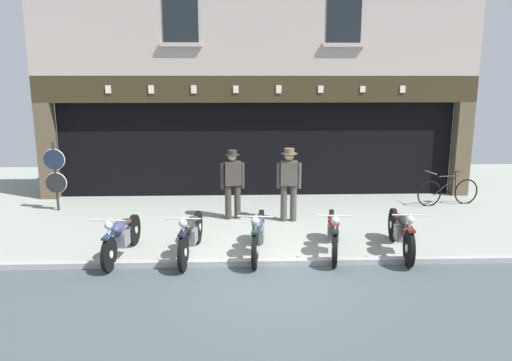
{
  "coord_description": "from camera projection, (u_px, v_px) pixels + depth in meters",
  "views": [
    {
      "loc": [
        -0.51,
        -7.85,
        3.2
      ],
      "look_at": [
        -0.14,
        2.53,
        1.01
      ],
      "focal_mm": 33.57,
      "sensor_mm": 36.0,
      "label": 1
    }
  ],
  "objects": [
    {
      "name": "motorcycle_center",
      "position": [
        258.0,
        233.0,
        8.83
      ],
      "size": [
        0.62,
        2.02,
        0.93
      ],
      "rotation": [
        0.0,
        0.0,
        3.02
      ],
      "color": "black",
      "rests_on": "ground"
    },
    {
      "name": "shopkeeper_center",
      "position": [
        289.0,
        181.0,
        10.87
      ],
      "size": [
        0.56,
        0.36,
        1.69
      ],
      "rotation": [
        0.0,
        0.0,
        3.09
      ],
      "color": "#47423D",
      "rests_on": "ground"
    },
    {
      "name": "shop_facade",
      "position": [
        255.0,
        128.0,
        14.84
      ],
      "size": [
        12.14,
        4.42,
        6.44
      ],
      "color": "black",
      "rests_on": "ground"
    },
    {
      "name": "ground",
      "position": [
        273.0,
        293.0,
        7.4
      ],
      "size": [
        23.84,
        22.0,
        0.18
      ],
      "color": "gray"
    },
    {
      "name": "motorcycle_right",
      "position": [
        401.0,
        231.0,
        8.93
      ],
      "size": [
        0.62,
        2.05,
        0.92
      ],
      "rotation": [
        0.0,
        0.0,
        3.02
      ],
      "color": "black",
      "rests_on": "ground"
    },
    {
      "name": "motorcycle_center_right",
      "position": [
        333.0,
        231.0,
        8.95
      ],
      "size": [
        0.62,
        2.03,
        0.92
      ],
      "rotation": [
        0.0,
        0.0,
        2.99
      ],
      "color": "black",
      "rests_on": "ground"
    },
    {
      "name": "tyre_sign_pole",
      "position": [
        55.0,
        172.0,
        11.75
      ],
      "size": [
        0.53,
        0.06,
        1.71
      ],
      "color": "#232328",
      "rests_on": "ground"
    },
    {
      "name": "leaning_bicycle",
      "position": [
        448.0,
        191.0,
        12.41
      ],
      "size": [
        1.73,
        0.52,
        0.93
      ],
      "rotation": [
        0.0,
        0.0,
        1.75
      ],
      "color": "black",
      "rests_on": "ground"
    },
    {
      "name": "motorcycle_center_left",
      "position": [
        191.0,
        234.0,
        8.77
      ],
      "size": [
        0.62,
        2.09,
        0.92
      ],
      "rotation": [
        0.0,
        0.0,
        3.05
      ],
      "color": "black",
      "rests_on": "ground"
    },
    {
      "name": "salesman_left",
      "position": [
        233.0,
        181.0,
        11.06
      ],
      "size": [
        0.55,
        0.32,
        1.62
      ],
      "rotation": [
        0.0,
        0.0,
        3.37
      ],
      "color": "#38332D",
      "rests_on": "ground"
    },
    {
      "name": "advert_board_far",
      "position": [
        391.0,
        141.0,
        13.45
      ],
      "size": [
        0.65,
        0.03,
        0.89
      ],
      "color": "beige"
    },
    {
      "name": "motorcycle_left",
      "position": [
        122.0,
        236.0,
        8.7
      ],
      "size": [
        0.62,
        1.96,
        0.9
      ],
      "rotation": [
        0.0,
        0.0,
        3.04
      ],
      "color": "black",
      "rests_on": "ground"
    },
    {
      "name": "advert_board_near",
      "position": [
        347.0,
        139.0,
        13.39
      ],
      "size": [
        0.74,
        0.03,
        1.11
      ],
      "color": "silver"
    }
  ]
}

